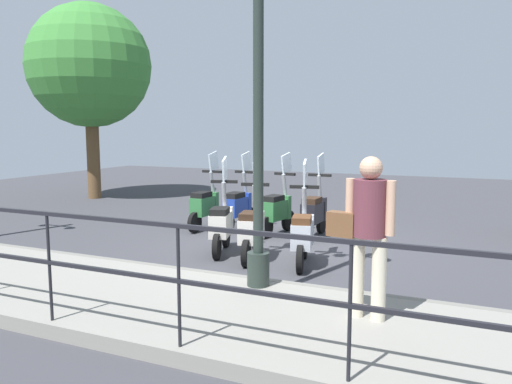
{
  "coord_description": "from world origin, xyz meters",
  "views": [
    {
      "loc": [
        -7.65,
        -2.96,
        2.01
      ],
      "look_at": [
        0.2,
        0.5,
        0.9
      ],
      "focal_mm": 35.0,
      "sensor_mm": 36.0,
      "label": 1
    }
  ],
  "objects_px": {
    "pedestrian_with_bag": "(367,225)",
    "scooter_far_1": "(277,209)",
    "scooter_far_2": "(238,206)",
    "tree_large": "(90,67)",
    "scooter_far_3": "(205,205)",
    "scooter_far_0": "(314,212)",
    "lamp_post_near": "(258,121)",
    "scooter_near_0": "(302,233)",
    "scooter_near_1": "(252,229)",
    "scooter_near_2": "(221,224)"
  },
  "relations": [
    {
      "from": "lamp_post_near",
      "to": "scooter_near_1",
      "type": "bearing_deg",
      "value": 26.83
    },
    {
      "from": "tree_large",
      "to": "lamp_post_near",
      "type": "bearing_deg",
      "value": -127.4
    },
    {
      "from": "lamp_post_near",
      "to": "pedestrian_with_bag",
      "type": "relative_size",
      "value": 2.73
    },
    {
      "from": "scooter_far_1",
      "to": "scooter_far_2",
      "type": "relative_size",
      "value": 1.0
    },
    {
      "from": "scooter_near_2",
      "to": "scooter_far_0",
      "type": "xyz_separation_m",
      "value": [
        1.71,
        -1.02,
        0.0
      ]
    },
    {
      "from": "scooter_far_3",
      "to": "scooter_far_2",
      "type": "bearing_deg",
      "value": -72.17
    },
    {
      "from": "scooter_near_2",
      "to": "scooter_near_1",
      "type": "bearing_deg",
      "value": -123.44
    },
    {
      "from": "lamp_post_near",
      "to": "scooter_near_1",
      "type": "height_order",
      "value": "lamp_post_near"
    },
    {
      "from": "tree_large",
      "to": "scooter_near_0",
      "type": "distance_m",
      "value": 9.4
    },
    {
      "from": "scooter_far_0",
      "to": "scooter_far_3",
      "type": "height_order",
      "value": "same"
    },
    {
      "from": "tree_large",
      "to": "scooter_near_2",
      "type": "relative_size",
      "value": 3.52
    },
    {
      "from": "tree_large",
      "to": "scooter_far_0",
      "type": "bearing_deg",
      "value": -108.47
    },
    {
      "from": "scooter_far_2",
      "to": "scooter_far_3",
      "type": "bearing_deg",
      "value": 110.48
    },
    {
      "from": "scooter_near_2",
      "to": "lamp_post_near",
      "type": "bearing_deg",
      "value": -158.26
    },
    {
      "from": "pedestrian_with_bag",
      "to": "scooter_near_0",
      "type": "xyz_separation_m",
      "value": [
        2.05,
        1.33,
        -0.6
      ]
    },
    {
      "from": "scooter_near_2",
      "to": "scooter_far_2",
      "type": "relative_size",
      "value": 1.0
    },
    {
      "from": "scooter_far_2",
      "to": "tree_large",
      "type": "bearing_deg",
      "value": 71.67
    },
    {
      "from": "pedestrian_with_bag",
      "to": "scooter_far_2",
      "type": "bearing_deg",
      "value": 47.83
    },
    {
      "from": "scooter_near_1",
      "to": "scooter_far_1",
      "type": "distance_m",
      "value": 1.88
    },
    {
      "from": "scooter_near_1",
      "to": "scooter_near_2",
      "type": "bearing_deg",
      "value": 61.07
    },
    {
      "from": "scooter_far_0",
      "to": "scooter_far_1",
      "type": "distance_m",
      "value": 0.72
    },
    {
      "from": "tree_large",
      "to": "scooter_near_2",
      "type": "height_order",
      "value": "tree_large"
    },
    {
      "from": "lamp_post_near",
      "to": "scooter_far_1",
      "type": "relative_size",
      "value": 2.82
    },
    {
      "from": "scooter_near_2",
      "to": "scooter_far_1",
      "type": "distance_m",
      "value": 1.7
    },
    {
      "from": "lamp_post_near",
      "to": "tree_large",
      "type": "xyz_separation_m",
      "value": [
        5.87,
        7.67,
        1.62
      ]
    },
    {
      "from": "scooter_near_0",
      "to": "scooter_far_3",
      "type": "distance_m",
      "value": 3.14
    },
    {
      "from": "tree_large",
      "to": "scooter_far_3",
      "type": "height_order",
      "value": "tree_large"
    },
    {
      "from": "scooter_near_2",
      "to": "scooter_far_1",
      "type": "relative_size",
      "value": 1.0
    },
    {
      "from": "scooter_far_3",
      "to": "scooter_near_2",
      "type": "bearing_deg",
      "value": -141.36
    },
    {
      "from": "scooter_far_2",
      "to": "scooter_far_3",
      "type": "height_order",
      "value": "same"
    },
    {
      "from": "lamp_post_near",
      "to": "scooter_near_0",
      "type": "distance_m",
      "value": 2.22
    },
    {
      "from": "scooter_far_3",
      "to": "scooter_far_0",
      "type": "bearing_deg",
      "value": -84.76
    },
    {
      "from": "pedestrian_with_bag",
      "to": "scooter_near_2",
      "type": "height_order",
      "value": "pedestrian_with_bag"
    },
    {
      "from": "tree_large",
      "to": "scooter_near_1",
      "type": "relative_size",
      "value": 3.52
    },
    {
      "from": "pedestrian_with_bag",
      "to": "scooter_far_1",
      "type": "height_order",
      "value": "pedestrian_with_bag"
    },
    {
      "from": "scooter_far_1",
      "to": "scooter_far_3",
      "type": "height_order",
      "value": "same"
    },
    {
      "from": "scooter_far_0",
      "to": "scooter_far_3",
      "type": "distance_m",
      "value": 2.21
    },
    {
      "from": "scooter_near_0",
      "to": "scooter_far_3",
      "type": "xyz_separation_m",
      "value": [
        1.75,
        2.61,
        0.0
      ]
    },
    {
      "from": "scooter_near_0",
      "to": "scooter_near_1",
      "type": "bearing_deg",
      "value": 75.95
    },
    {
      "from": "tree_large",
      "to": "scooter_near_2",
      "type": "distance_m",
      "value": 8.19
    },
    {
      "from": "scooter_near_0",
      "to": "scooter_far_2",
      "type": "height_order",
      "value": "same"
    },
    {
      "from": "scooter_near_0",
      "to": "scooter_far_2",
      "type": "xyz_separation_m",
      "value": [
        1.93,
        1.97,
        0.0
      ]
    },
    {
      "from": "pedestrian_with_bag",
      "to": "tree_large",
      "type": "relative_size",
      "value": 0.29
    },
    {
      "from": "pedestrian_with_bag",
      "to": "tree_large",
      "type": "height_order",
      "value": "tree_large"
    },
    {
      "from": "scooter_near_2",
      "to": "scooter_far_3",
      "type": "xyz_separation_m",
      "value": [
        1.57,
        1.18,
        0.0
      ]
    },
    {
      "from": "tree_large",
      "to": "scooter_far_1",
      "type": "bearing_deg",
      "value": -110.6
    },
    {
      "from": "pedestrian_with_bag",
      "to": "lamp_post_near",
      "type": "bearing_deg",
      "value": 77.65
    },
    {
      "from": "tree_large",
      "to": "scooter_near_0",
      "type": "bearing_deg",
      "value": -119.32
    },
    {
      "from": "lamp_post_near",
      "to": "scooter_near_0",
      "type": "xyz_separation_m",
      "value": [
        1.54,
        -0.03,
        -1.59
      ]
    },
    {
      "from": "scooter_near_1",
      "to": "scooter_far_0",
      "type": "distance_m",
      "value": 1.93
    }
  ]
}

